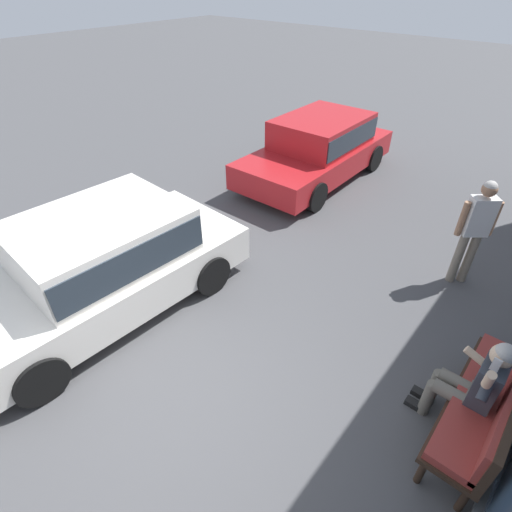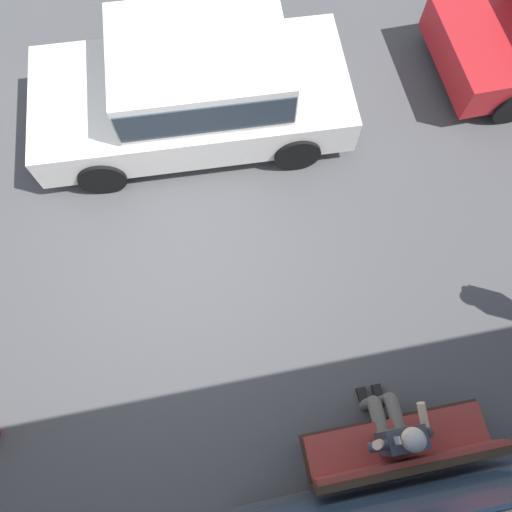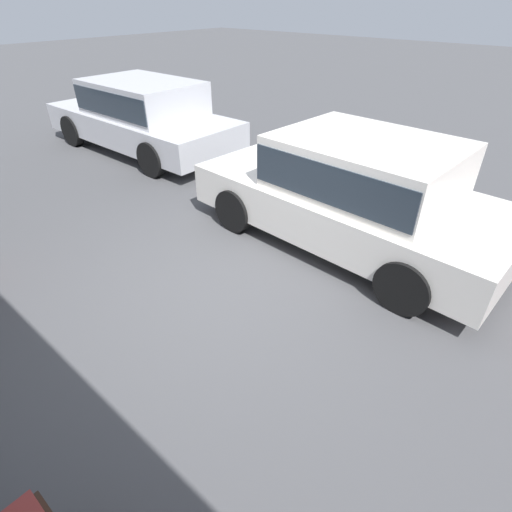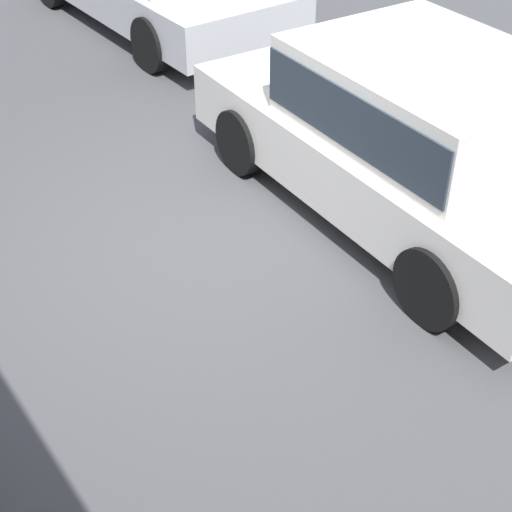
{
  "view_description": "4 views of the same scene",
  "coord_description": "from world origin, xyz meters",
  "views": [
    {
      "loc": [
        1.49,
        2.6,
        4.11
      ],
      "look_at": [
        -1.56,
        0.01,
        1.16
      ],
      "focal_mm": 28.0,
      "sensor_mm": 36.0,
      "label": 1
    },
    {
      "loc": [
        -0.4,
        2.6,
        5.97
      ],
      "look_at": [
        -0.78,
        0.61,
        0.82
      ],
      "focal_mm": 35.0,
      "sensor_mm": 36.0,
      "label": 2
    },
    {
      "loc": [
        -2.63,
        2.6,
        2.9
      ],
      "look_at": [
        -0.78,
        0.46,
        1.04
      ],
      "focal_mm": 28.0,
      "sensor_mm": 36.0,
      "label": 3
    },
    {
      "loc": [
        -4.44,
        2.6,
        3.79
      ],
      "look_at": [
        -1.61,
        0.58,
        1.22
      ],
      "focal_mm": 55.0,
      "sensor_mm": 36.0,
      "label": 4
    }
  ],
  "objects": [
    {
      "name": "ground_plane",
      "position": [
        0.0,
        0.0,
        0.0
      ],
      "size": [
        60.0,
        60.0,
        0.0
      ],
      "primitive_type": "plane",
      "color": "#4C4C4F"
    },
    {
      "name": "parked_car_mid",
      "position": [
        -0.47,
        -1.89,
        0.78
      ],
      "size": [
        4.24,
        2.13,
        1.44
      ],
      "color": "white",
      "rests_on": "ground_plane"
    },
    {
      "name": "parked_car_far",
      "position": [
        4.84,
        -2.4,
        0.79
      ],
      "size": [
        4.6,
        1.95,
        1.44
      ],
      "color": "silver",
      "rests_on": "ground_plane"
    }
  ]
}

